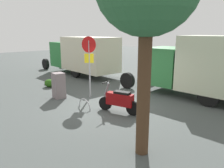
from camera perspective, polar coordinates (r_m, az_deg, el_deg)
ground_plane at (r=10.02m, az=1.27°, el=-5.10°), size 60.00×60.00×0.00m
box_truck_near at (r=11.26m, az=23.27°, el=4.41°), size 7.59×2.73×2.98m
box_truck_far at (r=16.74m, az=-7.70°, el=7.67°), size 7.76×2.22×2.79m
motorcycle at (r=8.80m, az=1.93°, el=-4.15°), size 1.75×0.79×1.20m
stop_sign at (r=10.67m, az=-5.85°, el=6.75°), size 0.71×0.33×2.94m
utility_cabinet at (r=11.06m, az=-13.46°, el=-0.38°), size 0.60×0.55×1.24m
bike_rack_hoop at (r=9.55m, az=-7.00°, el=-6.13°), size 0.85×0.07×0.85m
shrub_near_sign at (r=13.50m, az=-15.68°, el=0.22°), size 0.67×0.54×0.45m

